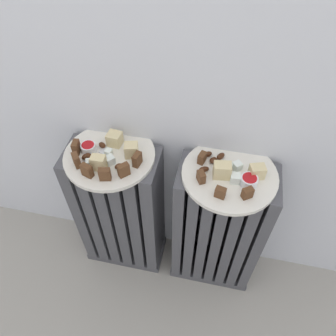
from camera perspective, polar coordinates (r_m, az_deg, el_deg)
ground_plane at (r=1.34m, az=-2.80°, el=-25.92°), size 6.00×6.00×0.00m
radiator_left at (r=1.21m, az=-8.24°, el=-7.65°), size 0.30×0.15×0.58m
radiator_right at (r=1.17m, az=8.58°, el=-10.65°), size 0.30×0.15×0.58m
plate_left at (r=0.98m, az=-10.15°, el=2.17°), size 0.27×0.27×0.01m
plate_right at (r=0.93m, az=10.67°, el=-1.14°), size 0.27×0.27×0.01m
dark_cake_slice_left_0 at (r=0.98m, az=-15.71°, el=3.49°), size 0.02×0.03×0.04m
dark_cake_slice_left_1 at (r=0.95m, az=-15.67°, el=1.30°), size 0.03×0.03×0.04m
dark_cake_slice_left_2 at (r=0.91m, az=-13.94°, el=-0.44°), size 0.04×0.03×0.04m
dark_cake_slice_left_3 at (r=0.90m, az=-10.96°, el=-1.09°), size 0.03×0.02×0.04m
dark_cake_slice_left_4 at (r=0.90m, az=-7.72°, el=-0.36°), size 0.03×0.03×0.04m
dark_cake_slice_left_5 at (r=0.92m, az=-5.40°, el=1.49°), size 0.02×0.03×0.04m
marble_cake_slice_left_0 at (r=0.92m, az=-11.99°, el=0.90°), size 0.04×0.03×0.05m
marble_cake_slice_left_1 at (r=0.94m, az=-6.40°, el=3.11°), size 0.05×0.04×0.04m
marble_cake_slice_left_2 at (r=0.99m, az=-9.28°, el=5.03°), size 0.04×0.04×0.04m
turkish_delight_left_0 at (r=0.94m, az=-10.10°, el=1.38°), size 0.03×0.03×0.02m
turkish_delight_left_1 at (r=0.95m, az=-13.56°, el=0.94°), size 0.02×0.02×0.02m
turkish_delight_left_2 at (r=0.96m, az=-10.33°, el=2.71°), size 0.02×0.02×0.02m
medjool_date_left_0 at (r=0.99m, az=-11.41°, el=3.94°), size 0.03×0.03×0.02m
medjool_date_left_1 at (r=0.97m, az=-14.02°, el=1.99°), size 0.03×0.03×0.02m
medjool_date_left_2 at (r=0.92m, az=-8.57°, el=0.30°), size 0.03×0.03×0.02m
medjool_date_left_3 at (r=1.03m, az=-9.03°, el=6.23°), size 0.03×0.02×0.02m
jam_bowl_left at (r=0.99m, az=-13.70°, el=3.52°), size 0.04×0.04×0.02m
dark_cake_slice_right_0 at (r=0.93m, az=5.95°, el=1.76°), size 0.02×0.03×0.03m
dark_cake_slice_right_1 at (r=0.88m, az=5.79°, el=-1.55°), size 0.03×0.03×0.03m
dark_cake_slice_right_2 at (r=0.86m, az=9.10°, el=-4.24°), size 0.03×0.02×0.03m
dark_cake_slice_right_3 at (r=0.87m, az=13.68°, el=-4.26°), size 0.03×0.03×0.03m
marble_cake_slice_right_0 at (r=0.90m, az=9.40°, el=-0.41°), size 0.05×0.04×0.05m
marble_cake_slice_right_1 at (r=0.92m, az=15.26°, el=-0.62°), size 0.05×0.04×0.04m
turkish_delight_right_0 at (r=0.93m, az=11.96°, el=0.35°), size 0.03×0.03×0.02m
turkish_delight_right_1 at (r=0.90m, az=11.62°, el=-1.75°), size 0.03×0.03×0.03m
turkish_delight_right_2 at (r=0.93m, az=10.54°, el=0.31°), size 0.03×0.03×0.02m
medjool_date_right_0 at (r=0.91m, az=6.29°, el=-0.22°), size 0.03×0.03×0.02m
medjool_date_right_1 at (r=0.95m, az=6.97°, el=2.42°), size 0.03×0.03×0.02m
medjool_date_right_2 at (r=0.95m, az=9.16°, el=2.05°), size 0.03×0.03×0.02m
medjool_date_right_3 at (r=0.94m, az=7.91°, el=1.32°), size 0.03×0.03×0.01m
jam_bowl_right at (r=0.90m, az=13.93°, el=-2.11°), size 0.05×0.05×0.03m
fork at (r=0.97m, az=-12.35°, el=1.78°), size 0.05×0.10×0.00m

